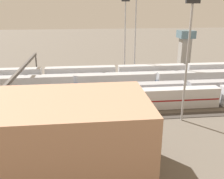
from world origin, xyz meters
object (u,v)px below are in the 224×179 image
(train_on_track_1, at_px, (117,73))
(train_on_track_2, at_px, (97,80))
(train_on_track_6, at_px, (173,98))
(light_mast_0, at_px, (125,27))
(maintenance_shed, at_px, (20,141))
(control_tower, at_px, (185,46))
(train_on_track_3, at_px, (117,82))
(train_on_track_5, at_px, (142,92))
(light_mast_2, at_px, (136,17))
(light_mast_1, at_px, (189,46))
(signal_gantry, at_px, (23,70))

(train_on_track_1, relative_size, train_on_track_2, 0.69)
(train_on_track_6, bearing_deg, train_on_track_2, -48.20)
(train_on_track_1, height_order, light_mast_0, light_mast_0)
(maintenance_shed, relative_size, control_tower, 2.51)
(train_on_track_3, bearing_deg, light_mast_0, -106.06)
(train_on_track_5, relative_size, train_on_track_3, 0.60)
(train_on_track_5, height_order, light_mast_2, light_mast_2)
(light_mast_1, xyz_separation_m, control_tower, (-19.37, -48.54, -8.11))
(train_on_track_6, bearing_deg, train_on_track_5, -36.44)
(signal_gantry, bearing_deg, control_tower, -153.31)
(train_on_track_6, distance_m, light_mast_1, 15.84)
(train_on_track_5, relative_size, train_on_track_1, 0.75)
(train_on_track_3, distance_m, maintenance_shed, 42.99)
(train_on_track_6, height_order, light_mast_2, light_mast_2)
(control_tower, bearing_deg, light_mast_2, 22.23)
(train_on_track_5, distance_m, train_on_track_2, 18.68)
(train_on_track_5, height_order, train_on_track_6, same)
(train_on_track_3, relative_size, light_mast_2, 3.62)
(train_on_track_2, height_order, control_tower, control_tower)
(signal_gantry, bearing_deg, light_mast_1, 152.69)
(train_on_track_3, bearing_deg, train_on_track_5, 119.26)
(light_mast_0, bearing_deg, light_mast_2, 152.60)
(light_mast_2, relative_size, control_tower, 2.22)
(train_on_track_1, xyz_separation_m, light_mast_1, (-10.55, 32.16, 14.13))
(train_on_track_6, bearing_deg, light_mast_1, 86.33)
(train_on_track_5, xyz_separation_m, control_tower, (-25.68, -36.38, 6.02))
(train_on_track_2, relative_size, signal_gantry, 3.48)
(control_tower, bearing_deg, train_on_track_1, 28.70)
(train_on_track_1, distance_m, train_on_track_2, 8.52)
(train_on_track_5, relative_size, light_mast_0, 2.66)
(train_on_track_2, height_order, light_mast_2, light_mast_2)
(light_mast_2, xyz_separation_m, signal_gantry, (35.01, 19.71, -12.78))
(train_on_track_6, distance_m, maintenance_shed, 39.37)
(train_on_track_3, distance_m, light_mast_1, 28.85)
(train_on_track_2, height_order, signal_gantry, signal_gantry)
(train_on_track_5, height_order, light_mast_0, light_mast_0)
(train_on_track_5, xyz_separation_m, light_mast_2, (-3.25, -27.21, 17.89))
(train_on_track_2, bearing_deg, train_on_track_5, 126.53)
(train_on_track_1, bearing_deg, light_mast_2, -136.08)
(train_on_track_2, xyz_separation_m, control_tower, (-36.80, -21.38, 6.61))
(light_mast_0, distance_m, signal_gantry, 39.35)
(train_on_track_5, bearing_deg, light_mast_0, -89.72)
(train_on_track_5, xyz_separation_m, train_on_track_1, (4.24, -20.00, -0.01))
(maintenance_shed, xyz_separation_m, control_tower, (-50.44, -64.71, 2.55))
(light_mast_1, distance_m, control_tower, 52.89)
(light_mast_0, bearing_deg, train_on_track_2, 51.85)
(train_on_track_2, bearing_deg, light_mast_1, 122.68)
(light_mast_1, relative_size, light_mast_2, 0.79)
(train_on_track_5, distance_m, light_mast_1, 19.68)
(train_on_track_2, bearing_deg, control_tower, -149.84)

